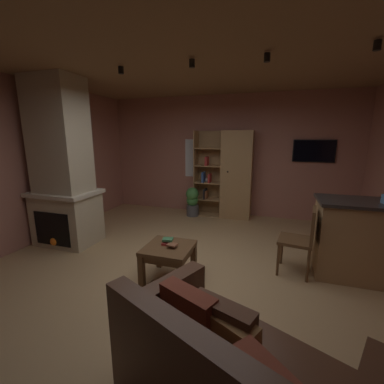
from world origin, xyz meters
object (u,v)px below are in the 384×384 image
Objects in this scene: table_book_2 at (168,239)px; wall_mounted_tv at (314,151)px; kitchen_bar_counter at (377,242)px; leather_couch at (230,378)px; dining_chair at (303,237)px; bookshelf_cabinet at (232,176)px; potted_floor_plant at (192,201)px; coffee_table at (169,253)px; stone_fireplace at (63,172)px; table_book_1 at (172,245)px; table_book_0 at (166,244)px.

wall_mounted_tv is at bearing 56.35° from table_book_2.
leather_couch is at bearing -123.65° from kitchen_bar_counter.
kitchen_bar_counter is 1.58× the size of dining_chair.
dining_chair is (-0.87, -0.14, 0.01)m from kitchen_bar_counter.
bookshelf_cabinet is 1.08m from potted_floor_plant.
kitchen_bar_counter is (2.15, -2.07, -0.44)m from bookshelf_cabinet.
coffee_table is 4.56× the size of table_book_2.
wall_mounted_tv is (4.10, 2.51, 0.29)m from stone_fireplace.
table_book_1 is 2.75m from potted_floor_plant.
stone_fireplace reaches higher than table_book_2.
table_book_2 is at bearing -13.70° from stone_fireplace.
potted_floor_plant is (-1.55, 4.08, 0.04)m from leather_couch.
leather_couch is (0.68, -4.28, -0.65)m from bookshelf_cabinet.
bookshelf_cabinet is at bearing 136.16° from kitchen_bar_counter.
leather_couch is 1.80m from table_book_0.
leather_couch is 2.60× the size of potted_floor_plant.
kitchen_bar_counter is 0.89m from dining_chair.
table_book_1 is at bearing -77.55° from potted_floor_plant.
stone_fireplace reaches higher than kitchen_bar_counter.
stone_fireplace is 1.88× the size of kitchen_bar_counter.
table_book_1 is at bearing -40.74° from table_book_2.
wall_mounted_tv is (2.01, 3.02, 1.00)m from table_book_2.
stone_fireplace is 21.03× the size of table_book_2.
bookshelf_cabinet is 1.74m from wall_mounted_tv.
kitchen_bar_counter is 12.56× the size of table_book_1.
bookshelf_cabinet is 2.87m from table_book_2.
dining_chair is (1.65, 0.60, 0.01)m from table_book_2.
table_book_2 is 2.66m from potted_floor_plant.
potted_floor_plant reaches higher than table_book_0.
table_book_0 reaches higher than coffee_table.
bookshelf_cabinet is (2.46, 2.30, -0.27)m from stone_fireplace.
stone_fireplace is 3.34× the size of wall_mounted_tv.
table_book_0 is at bearing -159.33° from dining_chair.
kitchen_bar_counter is (4.62, 0.23, -0.71)m from stone_fireplace.
table_book_1 is at bearing -156.35° from dining_chair.
coffee_table is 5.12× the size of table_book_1.
table_book_0 is 0.15× the size of potted_floor_plant.
dining_chair reaches higher than table_book_0.
wall_mounted_tv is (2.02, 3.05, 1.05)m from table_book_0.
bookshelf_cabinet is 2.11× the size of dining_chair.
leather_couch is 1.74m from coffee_table.
leather_couch is 15.12× the size of table_book_1.
stone_fireplace is at bearing -148.50° from wall_mounted_tv.
potted_floor_plant is 0.82× the size of wall_mounted_tv.
bookshelf_cabinet reaches higher than potted_floor_plant.
potted_floor_plant is at bearing 110.83° from leather_couch.
stone_fireplace is at bearing 164.95° from coffee_table.
kitchen_bar_counter reaches higher than table_book_1.
stone_fireplace is 3.38m from bookshelf_cabinet.
stone_fireplace is at bearing 166.30° from table_book_2.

